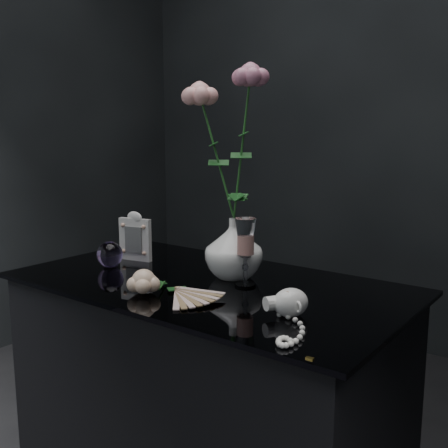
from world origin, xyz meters
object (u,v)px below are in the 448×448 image
Objects in this scene: paperweight at (110,254)px; loose_rose at (144,281)px; wine_glass at (245,252)px; pearl_jar at (291,301)px; picture_frame at (135,236)px; vase at (234,248)px.

paperweight is 0.42× the size of loose_rose.
loose_rose is at bearing -128.13° from wine_glass.
wine_glass reaches higher than pearl_jar.
pearl_jar is (0.37, 0.08, 0.00)m from loose_rose.
picture_frame is 0.85× the size of loose_rose.
vase is 0.08m from wine_glass.
picture_frame is at bearing -176.84° from vase.
wine_glass reaches higher than paperweight.
picture_frame is 0.66m from pearl_jar.
paperweight is 0.29m from loose_rose.
loose_rose is at bearing -109.99° from vase.
vase reaches higher than paperweight.
picture_frame reaches higher than paperweight.
wine_glass is 1.15× the size of picture_frame.
paperweight is (-0.43, -0.08, -0.05)m from wine_glass.
loose_rose is (0.27, -0.12, -0.01)m from paperweight.
wine_glass is 0.98× the size of loose_rose.
paperweight is 0.33× the size of pearl_jar.
loose_rose is (-0.16, -0.20, -0.06)m from wine_glass.
wine_glass reaches higher than loose_rose.
pearl_jar is (0.21, -0.13, -0.06)m from wine_glass.
wine_glass is 0.27m from loose_rose.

